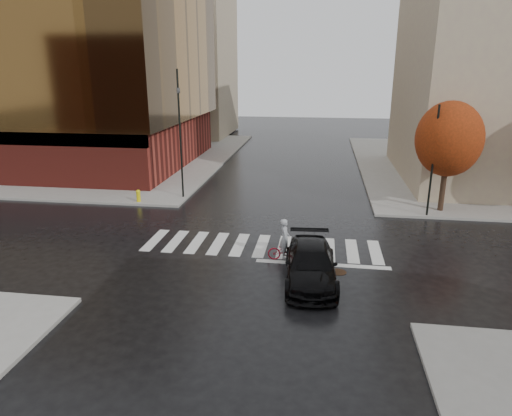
# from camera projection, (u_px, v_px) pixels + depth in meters

# --- Properties ---
(ground) EXTENTS (120.00, 120.00, 0.00)m
(ground) POSITION_uv_depth(u_px,v_px,m) (260.00, 250.00, 22.06)
(ground) COLOR black
(ground) RESTS_ON ground
(sidewalk_nw) EXTENTS (30.00, 30.00, 0.15)m
(sidewalk_nw) POSITION_uv_depth(u_px,v_px,m) (78.00, 156.00, 44.77)
(sidewalk_nw) COLOR gray
(sidewalk_nw) RESTS_ON ground
(crosswalk) EXTENTS (12.00, 3.00, 0.01)m
(crosswalk) POSITION_uv_depth(u_px,v_px,m) (262.00, 246.00, 22.53)
(crosswalk) COLOR silver
(crosswalk) RESTS_ON ground
(office_glass) EXTENTS (27.00, 19.00, 16.00)m
(office_glass) POSITION_uv_depth(u_px,v_px,m) (38.00, 69.00, 39.62)
(office_glass) COLOR maroon
(office_glass) RESTS_ON sidewalk_nw
(building_nw_far) EXTENTS (14.00, 12.00, 20.00)m
(building_nw_far) POSITION_uv_depth(u_px,v_px,m) (173.00, 52.00, 56.18)
(building_nw_far) COLOR tan
(building_nw_far) RESTS_ON sidewalk_nw
(tree_ne_a) EXTENTS (3.80, 3.80, 6.50)m
(tree_ne_a) POSITION_uv_depth(u_px,v_px,m) (449.00, 139.00, 26.34)
(tree_ne_a) COLOR black
(tree_ne_a) RESTS_ON sidewalk_ne
(sedan) EXTENTS (2.39, 5.22, 1.48)m
(sedan) POSITION_uv_depth(u_px,v_px,m) (311.00, 264.00, 18.66)
(sedan) COLOR black
(sedan) RESTS_ON ground
(cyclist) EXTENTS (1.78, 0.78, 1.96)m
(cyclist) POSITION_uv_depth(u_px,v_px,m) (286.00, 246.00, 20.73)
(cyclist) COLOR maroon
(cyclist) RESTS_ON ground
(traffic_light_nw) EXTENTS (0.22, 0.19, 8.19)m
(traffic_light_nw) POSITION_uv_depth(u_px,v_px,m) (180.00, 125.00, 29.05)
(traffic_light_nw) COLOR black
(traffic_light_nw) RESTS_ON sidewalk_nw
(traffic_light_ne) EXTENTS (0.14, 0.17, 6.35)m
(traffic_light_ne) POSITION_uv_depth(u_px,v_px,m) (434.00, 156.00, 25.67)
(traffic_light_ne) COLOR black
(traffic_light_ne) RESTS_ON sidewalk_ne
(fire_hydrant) EXTENTS (0.28, 0.28, 0.79)m
(fire_hydrant) POSITION_uv_depth(u_px,v_px,m) (138.00, 195.00, 29.24)
(fire_hydrant) COLOR yellow
(fire_hydrant) RESTS_ON sidewalk_nw
(manhole) EXTENTS (0.78, 0.78, 0.01)m
(manhole) POSITION_uv_depth(u_px,v_px,m) (338.00, 272.00, 19.66)
(manhole) COLOR #3E2616
(manhole) RESTS_ON ground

